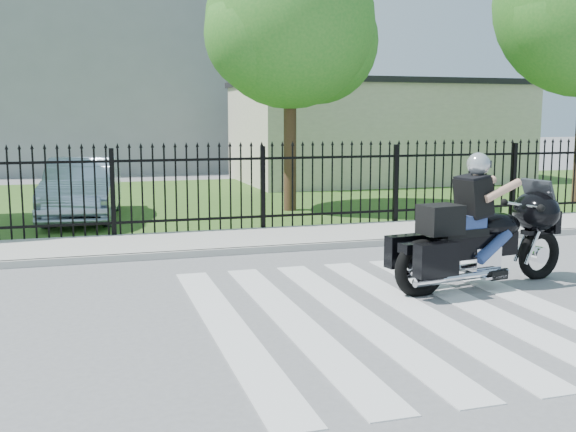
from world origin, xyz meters
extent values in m
plane|color=slate|center=(0.00, 0.00, 0.00)|extent=(120.00, 120.00, 0.00)
cube|color=#ADAAA3|center=(0.00, 5.00, 0.06)|extent=(40.00, 2.00, 0.12)
cube|color=#ADAAA3|center=(0.00, 4.00, 0.06)|extent=(40.00, 0.12, 0.12)
cube|color=#31541C|center=(0.00, 12.00, 0.01)|extent=(40.00, 12.00, 0.02)
cube|color=black|center=(0.00, 6.00, 0.35)|extent=(26.00, 0.04, 0.05)
cube|color=black|center=(0.00, 6.00, 1.55)|extent=(26.00, 0.04, 0.05)
cylinder|color=#382316|center=(1.50, 9.00, 2.08)|extent=(0.32, 0.32, 4.16)
sphere|color=#277220|center=(1.50, 9.00, 4.68)|extent=(4.20, 4.20, 4.20)
cube|color=beige|center=(7.00, 16.00, 1.75)|extent=(10.00, 6.00, 3.50)
cube|color=black|center=(7.00, 16.00, 3.60)|extent=(10.20, 6.20, 0.20)
cube|color=gray|center=(-3.00, 26.00, 6.00)|extent=(15.00, 10.00, 12.00)
torus|color=black|center=(2.92, 0.96, 0.37)|extent=(0.78, 0.26, 0.76)
torus|color=black|center=(0.79, 0.63, 0.37)|extent=(0.82, 0.29, 0.81)
cube|color=black|center=(1.66, 0.77, 0.61)|extent=(1.46, 0.48, 0.33)
ellipsoid|color=black|center=(2.10, 0.83, 0.86)|extent=(0.75, 0.54, 0.37)
cube|color=black|center=(1.44, 0.73, 0.82)|extent=(0.77, 0.46, 0.11)
cube|color=silver|center=(1.83, 0.79, 0.42)|extent=(0.49, 0.40, 0.33)
ellipsoid|color=black|center=(2.81, 0.94, 1.02)|extent=(0.71, 0.88, 0.60)
cube|color=black|center=(1.09, 0.68, 1.02)|extent=(0.59, 0.50, 0.40)
cube|color=navy|center=(1.58, 0.75, 0.95)|extent=(0.42, 0.39, 0.20)
sphere|color=#ACAFB4|center=(1.71, 0.77, 1.75)|extent=(0.32, 0.32, 0.32)
imported|color=#A5B7CF|center=(-3.57, 9.01, 0.73)|extent=(1.96, 4.45, 1.42)
camera|label=1|loc=(-3.49, -7.35, 2.40)|focal=42.00mm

